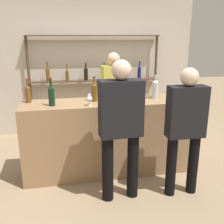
{
  "coord_description": "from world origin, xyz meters",
  "views": [
    {
      "loc": [
        -0.69,
        -3.45,
        1.92
      ],
      "look_at": [
        0.0,
        0.0,
        0.89
      ],
      "focal_mm": 42.0,
      "sensor_mm": 36.0,
      "label": 1
    }
  ],
  "objects_px": {
    "counter_bottle_3": "(51,95)",
    "wine_glass": "(89,96)",
    "counter_bottle_1": "(155,88)",
    "ice_bucket": "(128,92)",
    "customer_right": "(186,124)",
    "customer_center": "(121,122)",
    "counter_bottle_4": "(28,93)",
    "counter_bottle_0": "(155,89)",
    "server_behind_counter": "(113,92)",
    "counter_bottle_2": "(94,92)"
  },
  "relations": [
    {
      "from": "counter_bottle_3",
      "to": "wine_glass",
      "type": "bearing_deg",
      "value": -11.14
    },
    {
      "from": "counter_bottle_1",
      "to": "ice_bucket",
      "type": "bearing_deg",
      "value": -170.03
    },
    {
      "from": "counter_bottle_3",
      "to": "customer_right",
      "type": "distance_m",
      "value": 1.7
    },
    {
      "from": "ice_bucket",
      "to": "customer_center",
      "type": "xyz_separation_m",
      "value": [
        -0.29,
        -0.76,
        -0.18
      ]
    },
    {
      "from": "counter_bottle_4",
      "to": "ice_bucket",
      "type": "bearing_deg",
      "value": -3.4
    },
    {
      "from": "counter_bottle_0",
      "to": "counter_bottle_3",
      "type": "relative_size",
      "value": 1.0
    },
    {
      "from": "counter_bottle_1",
      "to": "server_behind_counter",
      "type": "bearing_deg",
      "value": 120.81
    },
    {
      "from": "counter_bottle_0",
      "to": "counter_bottle_1",
      "type": "height_order",
      "value": "counter_bottle_0"
    },
    {
      "from": "ice_bucket",
      "to": "counter_bottle_0",
      "type": "bearing_deg",
      "value": -7.0
    },
    {
      "from": "counter_bottle_1",
      "to": "ice_bucket",
      "type": "xyz_separation_m",
      "value": [
        -0.42,
        -0.07,
        -0.03
      ]
    },
    {
      "from": "counter_bottle_4",
      "to": "server_behind_counter",
      "type": "distance_m",
      "value": 1.55
    },
    {
      "from": "server_behind_counter",
      "to": "customer_right",
      "type": "relative_size",
      "value": 1.05
    },
    {
      "from": "counter_bottle_2",
      "to": "ice_bucket",
      "type": "relative_size",
      "value": 1.41
    },
    {
      "from": "counter_bottle_2",
      "to": "customer_center",
      "type": "height_order",
      "value": "customer_center"
    },
    {
      "from": "ice_bucket",
      "to": "server_behind_counter",
      "type": "relative_size",
      "value": 0.15
    },
    {
      "from": "counter_bottle_3",
      "to": "server_behind_counter",
      "type": "distance_m",
      "value": 1.44
    },
    {
      "from": "customer_center",
      "to": "customer_right",
      "type": "xyz_separation_m",
      "value": [
        0.77,
        -0.06,
        -0.05
      ]
    },
    {
      "from": "counter_bottle_1",
      "to": "server_behind_counter",
      "type": "relative_size",
      "value": 0.2
    },
    {
      "from": "counter_bottle_2",
      "to": "counter_bottle_0",
      "type": "bearing_deg",
      "value": -1.6
    },
    {
      "from": "customer_right",
      "to": "counter_bottle_2",
      "type": "bearing_deg",
      "value": 51.72
    },
    {
      "from": "counter_bottle_2",
      "to": "customer_right",
      "type": "bearing_deg",
      "value": -39.38
    },
    {
      "from": "counter_bottle_1",
      "to": "customer_center",
      "type": "relative_size",
      "value": 0.2
    },
    {
      "from": "customer_center",
      "to": "server_behind_counter",
      "type": "bearing_deg",
      "value": -11.33
    },
    {
      "from": "customer_right",
      "to": "counter_bottle_0",
      "type": "bearing_deg",
      "value": 8.8
    },
    {
      "from": "counter_bottle_3",
      "to": "customer_center",
      "type": "distance_m",
      "value": 1.0
    },
    {
      "from": "counter_bottle_3",
      "to": "ice_bucket",
      "type": "relative_size",
      "value": 1.51
    },
    {
      "from": "customer_right",
      "to": "customer_center",
      "type": "bearing_deg",
      "value": 86.8
    },
    {
      "from": "wine_glass",
      "to": "server_behind_counter",
      "type": "relative_size",
      "value": 0.1
    },
    {
      "from": "wine_glass",
      "to": "server_behind_counter",
      "type": "height_order",
      "value": "server_behind_counter"
    },
    {
      "from": "server_behind_counter",
      "to": "counter_bottle_4",
      "type": "bearing_deg",
      "value": -66.63
    },
    {
      "from": "counter_bottle_0",
      "to": "counter_bottle_1",
      "type": "distance_m",
      "value": 0.13
    },
    {
      "from": "customer_right",
      "to": "counter_bottle_3",
      "type": "bearing_deg",
      "value": 67.76
    },
    {
      "from": "counter_bottle_0",
      "to": "counter_bottle_1",
      "type": "xyz_separation_m",
      "value": [
        0.04,
        0.12,
        -0.02
      ]
    },
    {
      "from": "counter_bottle_4",
      "to": "customer_right",
      "type": "bearing_deg",
      "value": -25.9
    },
    {
      "from": "counter_bottle_1",
      "to": "counter_bottle_4",
      "type": "xyz_separation_m",
      "value": [
        -1.79,
        0.01,
        -0.0
      ]
    },
    {
      "from": "ice_bucket",
      "to": "customer_right",
      "type": "xyz_separation_m",
      "value": [
        0.48,
        -0.82,
        -0.23
      ]
    },
    {
      "from": "counter_bottle_1",
      "to": "wine_glass",
      "type": "xyz_separation_m",
      "value": [
        -1.01,
        -0.32,
        -0.0
      ]
    },
    {
      "from": "server_behind_counter",
      "to": "ice_bucket",
      "type": "bearing_deg",
      "value": -3.96
    },
    {
      "from": "counter_bottle_3",
      "to": "server_behind_counter",
      "type": "bearing_deg",
      "value": 44.83
    },
    {
      "from": "customer_center",
      "to": "counter_bottle_3",
      "type": "bearing_deg",
      "value": 49.01
    },
    {
      "from": "counter_bottle_4",
      "to": "customer_right",
      "type": "relative_size",
      "value": 0.21
    },
    {
      "from": "ice_bucket",
      "to": "customer_center",
      "type": "distance_m",
      "value": 0.83
    },
    {
      "from": "wine_glass",
      "to": "customer_center",
      "type": "bearing_deg",
      "value": -59.96
    },
    {
      "from": "counter_bottle_1",
      "to": "counter_bottle_3",
      "type": "relative_size",
      "value": 0.93
    },
    {
      "from": "customer_center",
      "to": "customer_right",
      "type": "relative_size",
      "value": 1.06
    },
    {
      "from": "counter_bottle_4",
      "to": "customer_center",
      "type": "xyz_separation_m",
      "value": [
        1.08,
        -0.84,
        -0.2
      ]
    },
    {
      "from": "server_behind_counter",
      "to": "counter_bottle_1",
      "type": "bearing_deg",
      "value": 24.02
    },
    {
      "from": "ice_bucket",
      "to": "customer_center",
      "type": "bearing_deg",
      "value": -110.56
    },
    {
      "from": "server_behind_counter",
      "to": "customer_center",
      "type": "bearing_deg",
      "value": -15.36
    },
    {
      "from": "customer_center",
      "to": "counter_bottle_1",
      "type": "bearing_deg",
      "value": -43.03
    }
  ]
}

